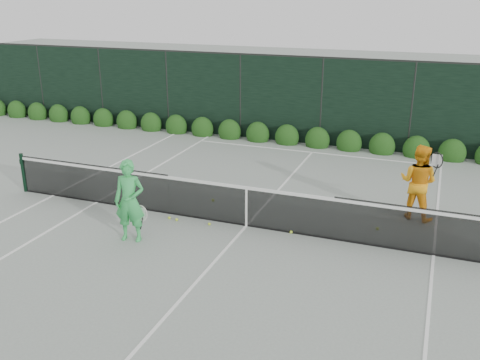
% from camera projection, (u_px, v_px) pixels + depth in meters
% --- Properties ---
extents(ground, '(80.00, 80.00, 0.00)m').
position_uv_depth(ground, '(246.00, 226.00, 12.39)').
color(ground, gray).
rests_on(ground, ground).
extents(tennis_net, '(12.90, 0.10, 1.07)m').
position_uv_depth(tennis_net, '(245.00, 205.00, 12.22)').
color(tennis_net, black).
rests_on(tennis_net, ground).
extents(player_woman, '(0.74, 0.56, 1.81)m').
position_uv_depth(player_woman, '(130.00, 201.00, 11.42)').
color(player_woman, green).
rests_on(player_woman, ground).
extents(player_man, '(1.04, 0.91, 1.82)m').
position_uv_depth(player_man, '(418.00, 182.00, 12.54)').
color(player_man, '#FFA415').
rests_on(player_man, ground).
extents(court_lines, '(11.03, 23.83, 0.01)m').
position_uv_depth(court_lines, '(246.00, 226.00, 12.39)').
color(court_lines, white).
rests_on(court_lines, ground).
extents(windscreen_fence, '(32.00, 21.07, 3.06)m').
position_uv_depth(windscreen_fence, '(194.00, 207.00, 9.49)').
color(windscreen_fence, black).
rests_on(windscreen_fence, ground).
extents(hedge_row, '(31.66, 0.65, 0.94)m').
position_uv_depth(hedge_row, '(317.00, 140.00, 18.60)').
color(hedge_row, '#17360E').
rests_on(hedge_row, ground).
extents(tennis_balls, '(4.80, 1.52, 0.07)m').
position_uv_depth(tennis_balls, '(238.00, 220.00, 12.64)').
color(tennis_balls, '#C3E132').
rests_on(tennis_balls, ground).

